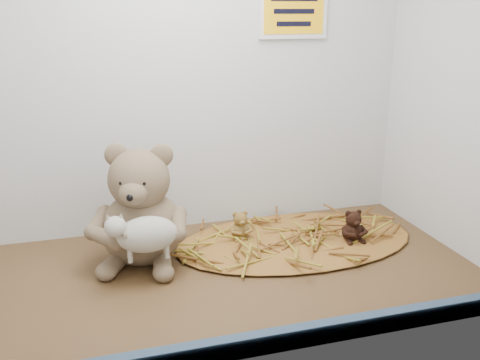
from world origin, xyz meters
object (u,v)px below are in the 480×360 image
object	(u,v)px
toy_lamb	(147,234)
mini_teddy_brown	(353,224)
main_teddy	(141,204)
mini_teddy_tan	(240,224)

from	to	relation	value
toy_lamb	mini_teddy_brown	distance (cm)	51.02
main_teddy	mini_teddy_brown	world-z (taller)	main_teddy
mini_teddy_tan	toy_lamb	bearing A→B (deg)	-151.45
toy_lamb	mini_teddy_tan	size ratio (longest dim) A/B	2.37
mini_teddy_tan	main_teddy	bearing A→B (deg)	-171.87
mini_teddy_brown	main_teddy	bearing A→B (deg)	176.11
toy_lamb	mini_teddy_brown	size ratio (longest dim) A/B	2.11
toy_lamb	mini_teddy_tan	world-z (taller)	toy_lamb
mini_teddy_brown	toy_lamb	bearing A→B (deg)	-172.68
main_teddy	toy_lamb	distance (cm)	10.42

